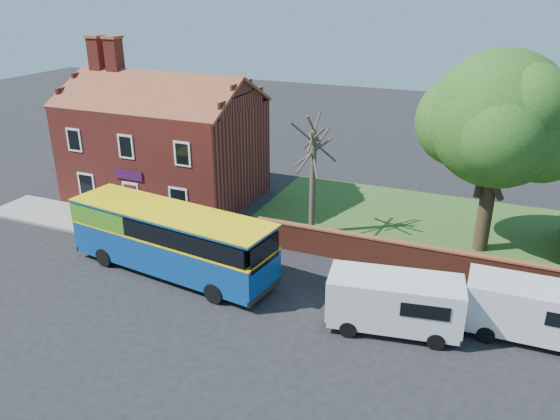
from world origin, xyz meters
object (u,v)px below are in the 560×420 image
at_px(van_near, 395,301).
at_px(van_far, 537,310).
at_px(large_tree, 501,123).
at_px(bus, 166,236).

height_order(van_near, van_far, van_near).
relative_size(van_near, large_tree, 0.54).
xyz_separation_m(bus, van_far, (17.29, 0.92, -0.57)).
distance_m(bus, van_far, 17.33).
xyz_separation_m(bus, van_near, (11.79, -0.68, -0.56)).
bearing_deg(van_far, van_near, -164.45).
xyz_separation_m(van_far, large_tree, (-2.53, 8.10, 5.78)).
height_order(bus, van_far, bus).
distance_m(van_near, van_far, 5.73).
distance_m(van_far, large_tree, 10.26).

